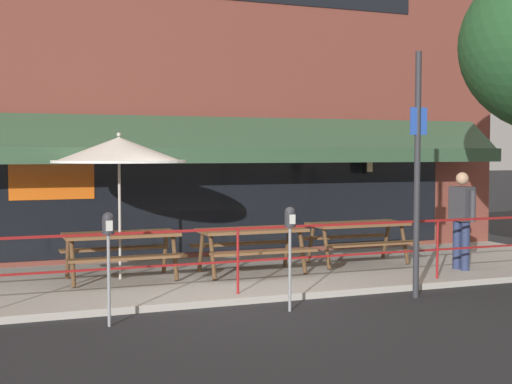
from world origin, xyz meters
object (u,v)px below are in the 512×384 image
parking_meter_far (290,227)px  picnic_table_left (121,243)px  patio_umbrella_left (119,151)px  street_sign_pole (417,172)px  pedestrian_walking (462,215)px  picnic_table_centre (252,238)px  parking_meter_near (108,234)px  picnic_table_right (358,231)px

parking_meter_far → picnic_table_left: bearing=124.3°
patio_umbrella_left → street_sign_pole: street_sign_pole is taller
picnic_table_left → pedestrian_walking: (5.75, -1.11, 0.35)m
picnic_table_left → picnic_table_centre: (2.19, -0.15, 0.00)m
parking_meter_near → picnic_table_left: bearing=76.3°
picnic_table_left → parking_meter_far: bearing=-55.7°
pedestrian_walking → parking_meter_near: pedestrian_walking is taller
patio_umbrella_left → picnic_table_centre: bearing=-6.6°
picnic_table_centre → picnic_table_right: size_ratio=1.00×
picnic_table_centre → parking_meter_far: bearing=-99.0°
picnic_table_right → patio_umbrella_left: 4.61m
picnic_table_centre → patio_umbrella_left: patio_umbrella_left is taller
picnic_table_left → parking_meter_far: 3.21m
picnic_table_left → pedestrian_walking: bearing=-10.9°
parking_meter_near → picnic_table_right: bearing=28.3°
picnic_table_centre → street_sign_pole: (1.73, -2.31, 1.16)m
pedestrian_walking → parking_meter_far: bearing=-159.0°
picnic_table_left → patio_umbrella_left: (0.00, 0.10, 1.47)m
picnic_table_right → street_sign_pole: size_ratio=0.50×
picnic_table_left → pedestrian_walking: size_ratio=1.05×
pedestrian_walking → parking_meter_near: (-6.38, -1.48, 0.09)m
picnic_table_centre → parking_meter_near: parking_meter_near is taller
picnic_table_centre → picnic_table_right: same height
picnic_table_centre → parking_meter_near: (-2.82, -2.44, 0.44)m
picnic_table_left → street_sign_pole: street_sign_pole is taller
pedestrian_walking → parking_meter_far: (-3.96, -1.52, 0.09)m
picnic_table_right → street_sign_pole: (-0.46, -2.57, 1.16)m
parking_meter_near → patio_umbrella_left: bearing=76.8°
picnic_table_left → parking_meter_near: size_ratio=1.27×
picnic_table_left → patio_umbrella_left: 1.48m
pedestrian_walking → parking_meter_far: pedestrian_walking is taller
picnic_table_left → parking_meter_near: 2.70m
picnic_table_right → parking_meter_far: 3.78m
patio_umbrella_left → parking_meter_far: bearing=-56.7°
picnic_table_right → picnic_table_left: bearing=-178.6°
parking_meter_near → parking_meter_far: (2.43, -0.04, 0.00)m
parking_meter_near → street_sign_pole: street_sign_pole is taller
parking_meter_far → pedestrian_walking: bearing=21.0°
picnic_table_left → parking_meter_far: size_ratio=1.27×
pedestrian_walking → parking_meter_far: 4.24m
pedestrian_walking → street_sign_pole: 2.42m
parking_meter_near → parking_meter_far: size_ratio=1.00×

